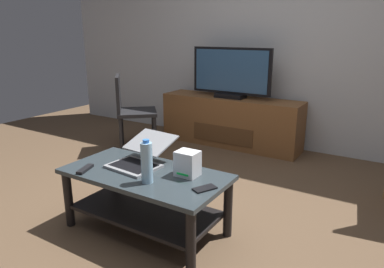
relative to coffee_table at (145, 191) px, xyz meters
The scene contains 11 objects.
ground_plane 0.39m from the coffee_table, 65.98° to the left, with size 7.68×7.68×0.00m, color brown.
back_wall 2.64m from the coffee_table, 87.58° to the left, with size 6.40×0.12×2.80m, color silver.
coffee_table is the anchor object (origin of this frame).
media_cabinet 2.10m from the coffee_table, 100.07° to the left, with size 1.70×0.42×0.58m.
television 2.16m from the coffee_table, 100.17° to the left, with size 0.97×0.20×0.58m.
side_chair 1.85m from the coffee_table, 134.35° to the left, with size 0.62×0.62×0.86m.
laptop 0.25m from the coffee_table, 139.50° to the left, with size 0.37×0.46×0.19m.
router_box 0.36m from the coffee_table, 20.39° to the left, with size 0.14×0.12×0.17m.
water_bottle_near 0.32m from the coffee_table, 45.03° to the right, with size 0.07×0.07×0.28m.
cell_phone 0.49m from the coffee_table, ahead, with size 0.07×0.14×0.01m, color black.
tv_remote 0.43m from the coffee_table, 152.21° to the right, with size 0.04×0.16×0.02m, color black.
Camera 1 is at (1.31, -1.91, 1.33)m, focal length 32.95 mm.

